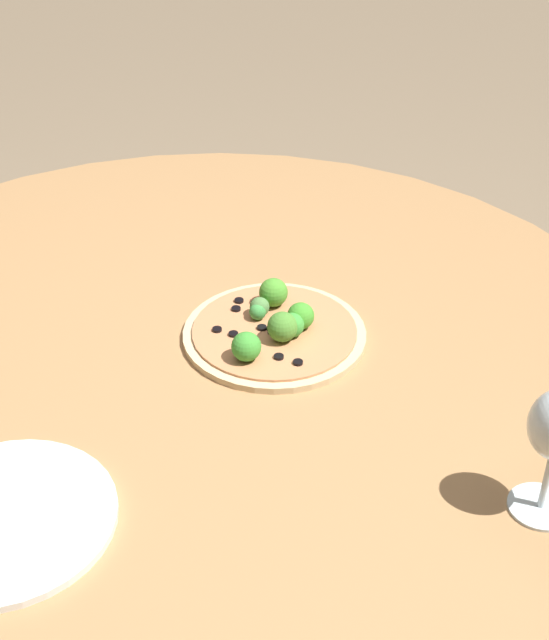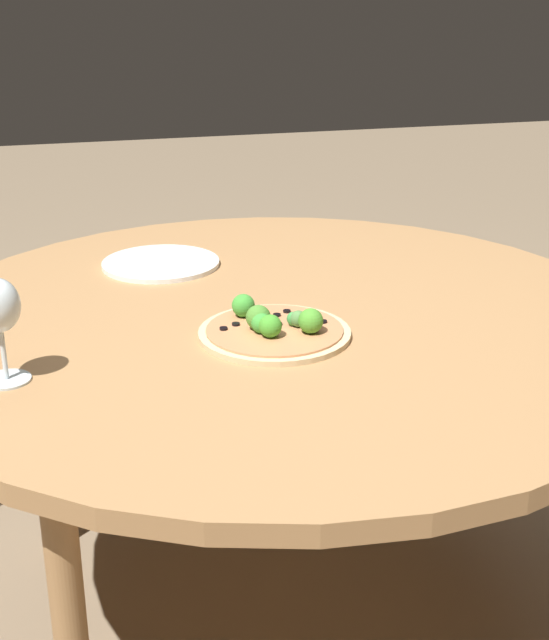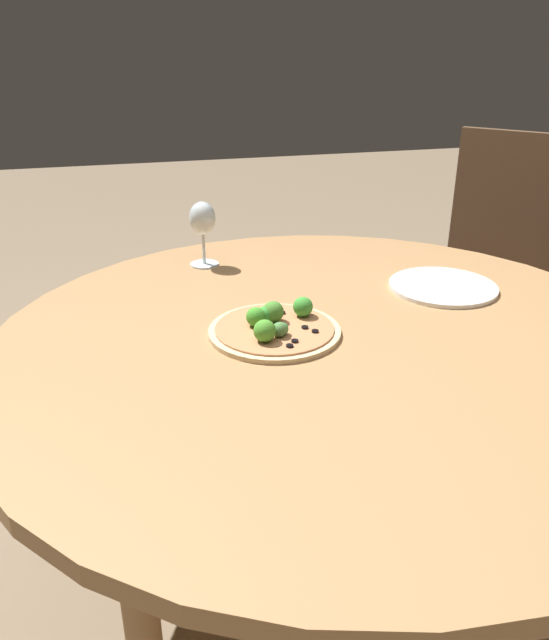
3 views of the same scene
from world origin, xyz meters
name	(u,v)px [view 2 (image 2 of 3)]	position (x,y,z in m)	size (l,w,h in m)	color
ground_plane	(277,620)	(0.00, 0.00, 0.00)	(12.00, 12.00, 0.00)	#847056
dining_table	(277,337)	(0.00, 0.00, 0.66)	(1.38, 1.38, 0.72)	#A87A4C
pizza	(274,328)	(-0.11, 0.04, 0.73)	(0.27, 0.27, 0.06)	#DBBC89
plate_near	(161,263)	(0.34, 0.17, 0.72)	(0.25, 0.25, 0.01)	white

